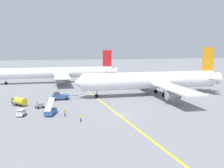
{
  "coord_description": "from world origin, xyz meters",
  "views": [
    {
      "loc": [
        -16.1,
        -55.28,
        16.19
      ],
      "look_at": [
        3.45,
        24.56,
        4.0
      ],
      "focal_mm": 38.54,
      "sensor_mm": 36.0,
      "label": 1
    }
  ],
  "objects_px": {
    "airliner_being_pushed": "(152,81)",
    "ground_crew_wing_walker_right": "(65,113)",
    "ground_crew_ramp_agent_by_cones": "(81,118)",
    "pushback_tug": "(60,96)",
    "gse_gpu_cart_small": "(40,105)",
    "gse_stair_truck_yellow": "(50,111)",
    "airliner_at_gate_left": "(56,73)",
    "gse_fuel_bowser_stubby": "(19,101)",
    "gse_baggage_cart_near_cluster": "(21,113)"
  },
  "relations": [
    {
      "from": "airliner_being_pushed",
      "to": "gse_gpu_cart_small",
      "type": "xyz_separation_m",
      "value": [
        -36.97,
        -9.48,
        -4.43
      ]
    },
    {
      "from": "airliner_being_pushed",
      "to": "ground_crew_ramp_agent_by_cones",
      "type": "height_order",
      "value": "airliner_being_pushed"
    },
    {
      "from": "airliner_being_pushed",
      "to": "gse_gpu_cart_small",
      "type": "height_order",
      "value": "airliner_being_pushed"
    },
    {
      "from": "gse_stair_truck_yellow",
      "to": "gse_fuel_bowser_stubby",
      "type": "xyz_separation_m",
      "value": [
        -8.75,
        12.01,
        0.31
      ]
    },
    {
      "from": "gse_stair_truck_yellow",
      "to": "airliner_being_pushed",
      "type": "bearing_deg",
      "value": 26.85
    },
    {
      "from": "gse_stair_truck_yellow",
      "to": "gse_gpu_cart_small",
      "type": "height_order",
      "value": "gse_stair_truck_yellow"
    },
    {
      "from": "airliner_being_pushed",
      "to": "gse_fuel_bowser_stubby",
      "type": "bearing_deg",
      "value": -173.05
    },
    {
      "from": "ground_crew_ramp_agent_by_cones",
      "to": "ground_crew_wing_walker_right",
      "type": "bearing_deg",
      "value": 121.59
    },
    {
      "from": "gse_fuel_bowser_stubby",
      "to": "gse_gpu_cart_small",
      "type": "height_order",
      "value": "gse_fuel_bowser_stubby"
    },
    {
      "from": "pushback_tug",
      "to": "gse_baggage_cart_near_cluster",
      "type": "height_order",
      "value": "pushback_tug"
    },
    {
      "from": "airliner_at_gate_left",
      "to": "airliner_being_pushed",
      "type": "bearing_deg",
      "value": -51.33
    },
    {
      "from": "pushback_tug",
      "to": "gse_gpu_cart_small",
      "type": "bearing_deg",
      "value": -120.22
    },
    {
      "from": "gse_stair_truck_yellow",
      "to": "ground_crew_ramp_agent_by_cones",
      "type": "xyz_separation_m",
      "value": [
        6.54,
        -7.39,
        -0.11
      ]
    },
    {
      "from": "ground_crew_wing_walker_right",
      "to": "ground_crew_ramp_agent_by_cones",
      "type": "xyz_separation_m",
      "value": [
        3.21,
        -5.21,
        0.03
      ]
    },
    {
      "from": "pushback_tug",
      "to": "ground_crew_wing_walker_right",
      "type": "relative_size",
      "value": 4.93
    },
    {
      "from": "airliner_being_pushed",
      "to": "pushback_tug",
      "type": "bearing_deg",
      "value": 179.45
    },
    {
      "from": "gse_stair_truck_yellow",
      "to": "gse_fuel_bowser_stubby",
      "type": "height_order",
      "value": "gse_stair_truck_yellow"
    },
    {
      "from": "airliner_being_pushed",
      "to": "gse_gpu_cart_small",
      "type": "distance_m",
      "value": 38.42
    },
    {
      "from": "ground_crew_ramp_agent_by_cones",
      "to": "airliner_being_pushed",
      "type": "bearing_deg",
      "value": 41.86
    },
    {
      "from": "airliner_being_pushed",
      "to": "airliner_at_gate_left",
      "type": "bearing_deg",
      "value": 128.67
    },
    {
      "from": "gse_stair_truck_yellow",
      "to": "ground_crew_wing_walker_right",
      "type": "height_order",
      "value": "gse_stair_truck_yellow"
    },
    {
      "from": "airliner_at_gate_left",
      "to": "gse_baggage_cart_near_cluster",
      "type": "relative_size",
      "value": 19.71
    },
    {
      "from": "ground_crew_ramp_agent_by_cones",
      "to": "gse_baggage_cart_near_cluster",
      "type": "bearing_deg",
      "value": 149.41
    },
    {
      "from": "gse_fuel_bowser_stubby",
      "to": "ground_crew_wing_walker_right",
      "type": "bearing_deg",
      "value": -49.58
    },
    {
      "from": "ground_crew_wing_walker_right",
      "to": "ground_crew_ramp_agent_by_cones",
      "type": "bearing_deg",
      "value": -58.41
    },
    {
      "from": "gse_stair_truck_yellow",
      "to": "gse_baggage_cart_near_cluster",
      "type": "xyz_separation_m",
      "value": [
        -6.87,
        0.53,
        -0.16
      ]
    },
    {
      "from": "gse_fuel_bowser_stubby",
      "to": "ground_crew_wing_walker_right",
      "type": "height_order",
      "value": "gse_fuel_bowser_stubby"
    },
    {
      "from": "gse_stair_truck_yellow",
      "to": "ground_crew_ramp_agent_by_cones",
      "type": "distance_m",
      "value": 9.87
    },
    {
      "from": "airliner_being_pushed",
      "to": "ground_crew_wing_walker_right",
      "type": "height_order",
      "value": "airliner_being_pushed"
    },
    {
      "from": "pushback_tug",
      "to": "gse_stair_truck_yellow",
      "type": "xyz_separation_m",
      "value": [
        -2.75,
        -17.52,
        -0.16
      ]
    },
    {
      "from": "pushback_tug",
      "to": "ground_crew_ramp_agent_by_cones",
      "type": "height_order",
      "value": "pushback_tug"
    },
    {
      "from": "airliner_at_gate_left",
      "to": "gse_fuel_bowser_stubby",
      "type": "distance_m",
      "value": 46.29
    },
    {
      "from": "ground_crew_wing_walker_right",
      "to": "ground_crew_ramp_agent_by_cones",
      "type": "height_order",
      "value": "ground_crew_ramp_agent_by_cones"
    },
    {
      "from": "ground_crew_wing_walker_right",
      "to": "pushback_tug",
      "type": "bearing_deg",
      "value": 91.71
    },
    {
      "from": "gse_stair_truck_yellow",
      "to": "airliner_at_gate_left",
      "type": "bearing_deg",
      "value": 87.65
    },
    {
      "from": "gse_fuel_bowser_stubby",
      "to": "ground_crew_wing_walker_right",
      "type": "relative_size",
      "value": 2.85
    },
    {
      "from": "gse_baggage_cart_near_cluster",
      "to": "ground_crew_ramp_agent_by_cones",
      "type": "height_order",
      "value": "ground_crew_ramp_agent_by_cones"
    },
    {
      "from": "gse_baggage_cart_near_cluster",
      "to": "gse_stair_truck_yellow",
      "type": "bearing_deg",
      "value": -4.45
    },
    {
      "from": "airliner_at_gate_left",
      "to": "ground_crew_ramp_agent_by_cones",
      "type": "xyz_separation_m",
      "value": [
        4.21,
        -64.21,
        -3.9
      ]
    },
    {
      "from": "airliner_at_gate_left",
      "to": "gse_gpu_cart_small",
      "type": "relative_size",
      "value": 23.07
    },
    {
      "from": "gse_baggage_cart_near_cluster",
      "to": "ground_crew_wing_walker_right",
      "type": "height_order",
      "value": "gse_baggage_cart_near_cluster"
    },
    {
      "from": "airliner_being_pushed",
      "to": "ground_crew_wing_walker_right",
      "type": "xyz_separation_m",
      "value": [
        -30.68,
        -19.4,
        -4.34
      ]
    },
    {
      "from": "airliner_at_gate_left",
      "to": "ground_crew_ramp_agent_by_cones",
      "type": "bearing_deg",
      "value": -86.25
    },
    {
      "from": "gse_gpu_cart_small",
      "to": "airliner_being_pushed",
      "type": "bearing_deg",
      "value": 14.38
    },
    {
      "from": "airliner_at_gate_left",
      "to": "gse_fuel_bowser_stubby",
      "type": "xyz_separation_m",
      "value": [
        -11.08,
        -44.81,
        -3.48
      ]
    },
    {
      "from": "pushback_tug",
      "to": "gse_gpu_cart_small",
      "type": "height_order",
      "value": "pushback_tug"
    },
    {
      "from": "pushback_tug",
      "to": "gse_stair_truck_yellow",
      "type": "relative_size",
      "value": 1.7
    },
    {
      "from": "pushback_tug",
      "to": "ground_crew_wing_walker_right",
      "type": "height_order",
      "value": "pushback_tug"
    },
    {
      "from": "airliner_at_gate_left",
      "to": "gse_baggage_cart_near_cluster",
      "type": "bearing_deg",
      "value": -99.28
    },
    {
      "from": "airliner_being_pushed",
      "to": "gse_fuel_bowser_stubby",
      "type": "relative_size",
      "value": 10.9
    }
  ]
}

